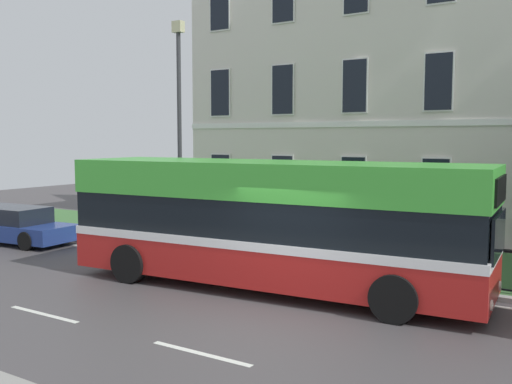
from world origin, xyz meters
TOP-DOWN VIEW (x-y plane):
  - ground_plane at (0.00, 0.97)m, footprint 60.00×56.00m
  - georgian_townhouse at (-0.72, 14.13)m, footprint 17.61×8.69m
  - iron_verge_railing at (-0.72, 4.40)m, footprint 18.58×0.04m
  - single_decker_bus at (-1.17, 2.42)m, footprint 10.14×3.21m
  - parked_hatchback_00 at (-11.62, 2.89)m, footprint 4.51×2.03m
  - street_lamp_post at (-6.52, 5.58)m, footprint 0.36×0.24m

SIDE VIEW (x-z plane):
  - ground_plane at x=0.00m, z-range -0.11..0.07m
  - parked_hatchback_00 at x=-11.62m, z-range -0.02..1.21m
  - iron_verge_railing at x=-0.72m, z-range 0.14..1.11m
  - single_decker_bus at x=-1.17m, z-range 0.08..3.09m
  - street_lamp_post at x=-6.52m, z-range 0.62..7.81m
  - georgian_townhouse at x=-0.72m, z-range 0.15..13.08m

